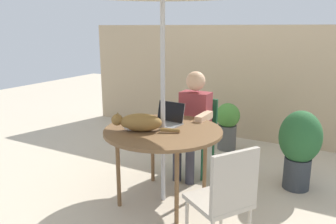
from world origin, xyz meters
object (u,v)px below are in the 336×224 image
Objects in this scene: person_seated at (193,119)px; potted_plant_near_fence at (300,144)px; patio_table at (163,135)px; chair_occupied at (198,129)px; potted_plant_by_chair at (227,124)px; cat at (138,122)px; chair_empty at (226,195)px; laptop at (168,118)px.

person_seated is 1.41× the size of potted_plant_near_fence.
person_seated reaches higher than patio_table.
chair_occupied is 1.14m from potted_plant_near_fence.
person_seated is 1.07m from potted_plant_by_chair.
potted_plant_near_fence is at bearing 39.18° from cat.
potted_plant_near_fence is (1.32, 1.08, -0.33)m from cat.
cat is (-1.01, 0.38, 0.31)m from chair_empty.
cat reaches higher than chair_occupied.
laptop reaches higher than cat.
chair_empty is at bearing -58.96° from chair_occupied.
chair_empty is (0.83, -0.54, -0.18)m from patio_table.
person_seated is at bearing 90.00° from patio_table.
cat reaches higher than potted_plant_near_fence.
patio_table is 0.86m from chair_occupied.
chair_occupied is at bearing 121.04° from chair_empty.
chair_empty is at bearing -32.89° from patio_table.
cat is at bearing -140.82° from potted_plant_near_fence.
laptop is (-0.05, -0.65, 0.29)m from chair_occupied.
chair_occupied is 0.71m from laptop.
potted_plant_by_chair is (0.08, 0.87, -0.14)m from chair_occupied.
cat is 0.92× the size of potted_plant_by_chair.
cat is (-0.18, -0.85, 0.14)m from person_seated.
patio_table is 3.64× the size of laptop.
chair_occupied is 0.23m from person_seated.
patio_table is 1.30× the size of chair_occupied.
patio_table is 0.23m from laptop.
laptop is at bearing -96.01° from person_seated.
potted_plant_near_fence is (1.14, 0.23, -0.19)m from person_seated.
chair_occupied is 1.02× the size of potted_plant_near_fence.
laptop is (-0.05, 0.20, 0.12)m from patio_table.
laptop reaches higher than chair_occupied.
person_seated is at bearing -168.59° from potted_plant_near_fence.
laptop is at bearing -94.83° from potted_plant_by_chair.
person_seated reaches higher than potted_plant_near_fence.
laptop is (-0.88, 0.73, 0.29)m from chair_empty.
potted_plant_near_fence is (1.14, 0.92, -0.19)m from patio_table.
chair_occupied reaches higher than patio_table.
chair_empty is 1.49m from potted_plant_near_fence.
person_seated is at bearing -94.26° from potted_plant_by_chair.
potted_plant_by_chair is at bearing 82.21° from cat.
potted_plant_near_fence reaches higher than potted_plant_by_chair.
patio_table is 1.01m from chair_empty.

